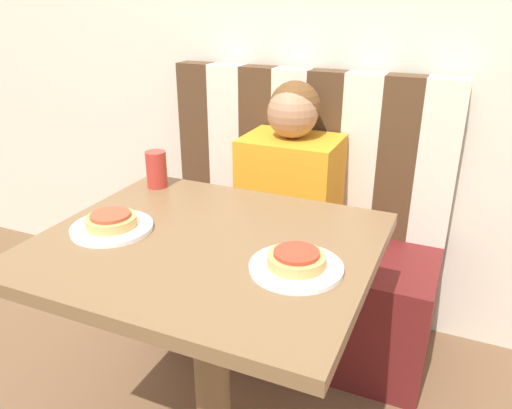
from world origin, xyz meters
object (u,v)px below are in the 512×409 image
at_px(plate_left, 112,228).
at_px(pizza_left, 111,220).
at_px(drinking_cup, 156,169).
at_px(pizza_right, 296,259).
at_px(person, 291,171).
at_px(plate_right, 296,267).

xyz_separation_m(plate_left, pizza_left, (0.00, 0.00, 0.02)).
distance_m(plate_left, drinking_cup, 0.33).
bearing_deg(pizza_right, pizza_left, 180.00).
relative_size(plate_left, pizza_left, 1.61).
distance_m(plate_left, pizza_left, 0.02).
xyz_separation_m(plate_left, drinking_cup, (-0.07, 0.31, 0.05)).
bearing_deg(person, drinking_cup, -132.43).
distance_m(plate_left, plate_right, 0.51).
relative_size(plate_right, pizza_left, 1.61).
height_order(person, plate_right, person).
distance_m(person, drinking_cup, 0.48).
bearing_deg(person, pizza_right, -69.24).
bearing_deg(person, plate_left, -110.76).
relative_size(person, drinking_cup, 5.02).
height_order(plate_left, drinking_cup, drinking_cup).
relative_size(plate_left, plate_right, 1.00).
distance_m(plate_right, drinking_cup, 0.66).
height_order(pizza_left, drinking_cup, drinking_cup).
bearing_deg(pizza_left, pizza_right, 0.00).
height_order(pizza_right, drinking_cup, drinking_cup).
bearing_deg(plate_right, plate_left, 180.00).
bearing_deg(plate_left, plate_right, 0.00).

